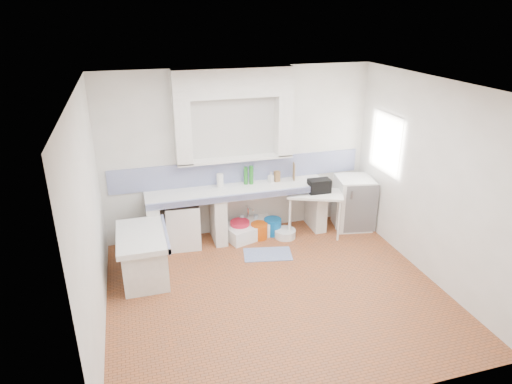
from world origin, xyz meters
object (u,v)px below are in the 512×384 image
object	(u,v)px
stove	(183,224)
sink	(251,230)
fridge	(353,203)
side_table	(314,213)

from	to	relation	value
stove	sink	xyz separation A→B (m)	(1.14, 0.00, -0.27)
stove	sink	size ratio (longest dim) A/B	0.85
fridge	stove	bearing A→B (deg)	-172.69
stove	fridge	distance (m)	2.97
stove	fridge	world-z (taller)	fridge
side_table	stove	bearing A→B (deg)	-162.81
stove	fridge	xyz separation A→B (m)	(2.97, -0.15, 0.08)
sink	side_table	world-z (taller)	side_table
sink	fridge	distance (m)	1.87
sink	stove	bearing A→B (deg)	162.11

